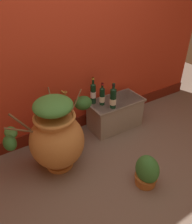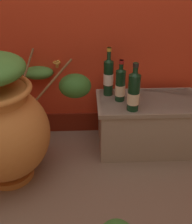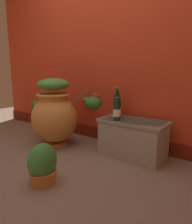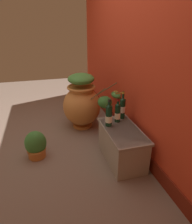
% 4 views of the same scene
% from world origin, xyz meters
% --- Properties ---
extents(ground_plane, '(7.00, 7.00, 0.00)m').
position_xyz_m(ground_plane, '(0.00, 0.00, 0.00)').
color(ground_plane, '#7A6656').
extents(back_wall, '(4.40, 0.33, 2.60)m').
position_xyz_m(back_wall, '(-0.00, 1.20, 1.29)').
color(back_wall, red).
rests_on(back_wall, ground_plane).
extents(terracotta_urn, '(1.06, 0.86, 0.85)m').
position_xyz_m(terracotta_urn, '(-0.39, 0.59, 0.41)').
color(terracotta_urn, '#CC7F3D').
rests_on(terracotta_urn, ground_plane).
extents(stone_ledge, '(0.74, 0.39, 0.41)m').
position_xyz_m(stone_ledge, '(0.57, 0.85, 0.22)').
color(stone_ledge, '#9E9384').
rests_on(stone_ledge, ground_plane).
extents(wine_bottle_left, '(0.07, 0.07, 0.30)m').
position_xyz_m(wine_bottle_left, '(0.36, 0.86, 0.53)').
color(wine_bottle_left, black).
rests_on(wine_bottle_left, stone_ledge).
extents(wine_bottle_middle, '(0.07, 0.07, 0.35)m').
position_xyz_m(wine_bottle_middle, '(0.29, 0.96, 0.56)').
color(wine_bottle_middle, black).
rests_on(wine_bottle_middle, stone_ledge).
extents(wine_bottle_right, '(0.08, 0.08, 0.33)m').
position_xyz_m(wine_bottle_right, '(0.43, 0.73, 0.55)').
color(wine_bottle_right, black).
rests_on(wine_bottle_right, stone_ledge).
extents(potted_shrub, '(0.23, 0.26, 0.35)m').
position_xyz_m(potted_shrub, '(0.25, -0.13, 0.16)').
color(potted_shrub, '#C17033').
rests_on(potted_shrub, ground_plane).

